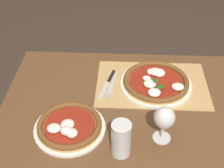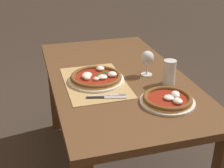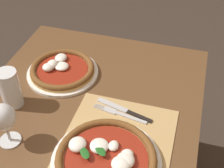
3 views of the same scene
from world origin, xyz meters
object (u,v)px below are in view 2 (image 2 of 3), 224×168
object	(u,v)px
fork	(108,95)
pizza_far	(168,99)
pint_glass	(169,73)
knife	(107,97)
wine_glass	(147,59)
pizza_near	(96,77)

from	to	relation	value
fork	pizza_far	bearing A→B (deg)	61.13
pizza_far	pint_glass	world-z (taller)	pint_glass
pint_glass	knife	bearing A→B (deg)	-79.33
pizza_far	knife	size ratio (longest dim) A/B	1.34
pint_glass	knife	world-z (taller)	pint_glass
pint_glass	pizza_far	bearing A→B (deg)	-26.19
knife	wine_glass	bearing A→B (deg)	125.92
pizza_near	fork	size ratio (longest dim) A/B	1.66
wine_glass	knife	distance (m)	0.40
pizza_near	pizza_far	distance (m)	0.46
pint_glass	fork	xyz separation A→B (m)	(0.05, -0.38, -0.06)
pizza_near	wine_glass	world-z (taller)	wine_glass
wine_glass	pint_glass	xyz separation A→B (m)	(0.16, 0.07, -0.04)
pizza_near	knife	distance (m)	0.23
wine_glass	knife	xyz separation A→B (m)	(0.23, -0.32, -0.10)
pizza_far	fork	world-z (taller)	pizza_far
pizza_near	fork	distance (m)	0.21
pizza_far	pint_glass	size ratio (longest dim) A/B	1.96
wine_glass	pizza_near	bearing A→B (deg)	-89.47
pizza_far	knife	world-z (taller)	pizza_far
fork	wine_glass	bearing A→B (deg)	124.21
pizza_far	fork	xyz separation A→B (m)	(-0.15, -0.28, -0.01)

